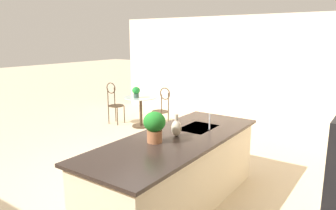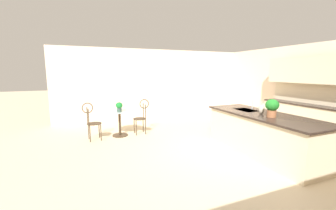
{
  "view_description": "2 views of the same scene",
  "coord_description": "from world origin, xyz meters",
  "px_view_note": "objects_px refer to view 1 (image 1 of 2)",
  "views": [
    {
      "loc": [
        3.47,
        2.93,
        2.15
      ],
      "look_at": [
        -0.91,
        -0.12,
        1.01
      ],
      "focal_mm": 33.7,
      "sensor_mm": 36.0,
      "label": 1
    },
    {
      "loc": [
        3.78,
        -2.9,
        1.86
      ],
      "look_at": [
        -1.13,
        -0.87,
        1.02
      ],
      "focal_mm": 22.75,
      "sensor_mm": 36.0,
      "label": 2
    }
  ],
  "objects_px": {
    "bistro_table": "(141,109)",
    "chair_near_window": "(162,107)",
    "vase_on_counter": "(176,128)",
    "potted_plant_counter_near": "(154,125)",
    "chair_by_island": "(114,101)",
    "potted_plant_on_table": "(136,92)"
  },
  "relations": [
    {
      "from": "bistro_table",
      "to": "chair_near_window",
      "type": "relative_size",
      "value": 0.77
    },
    {
      "from": "vase_on_counter",
      "to": "potted_plant_counter_near",
      "type": "bearing_deg",
      "value": -13.18
    },
    {
      "from": "vase_on_counter",
      "to": "bistro_table",
      "type": "bearing_deg",
      "value": -133.17
    },
    {
      "from": "bistro_table",
      "to": "chair_by_island",
      "type": "height_order",
      "value": "chair_by_island"
    },
    {
      "from": "bistro_table",
      "to": "potted_plant_counter_near",
      "type": "distance_m",
      "value": 3.98
    },
    {
      "from": "chair_near_window",
      "to": "vase_on_counter",
      "type": "distance_m",
      "value": 3.31
    },
    {
      "from": "potted_plant_on_table",
      "to": "potted_plant_counter_near",
      "type": "height_order",
      "value": "potted_plant_counter_near"
    },
    {
      "from": "chair_by_island",
      "to": "potted_plant_on_table",
      "type": "bearing_deg",
      "value": 89.57
    },
    {
      "from": "chair_near_window",
      "to": "chair_by_island",
      "type": "distance_m",
      "value": 1.41
    },
    {
      "from": "potted_plant_counter_near",
      "to": "vase_on_counter",
      "type": "relative_size",
      "value": 1.3
    },
    {
      "from": "bistro_table",
      "to": "chair_near_window",
      "type": "distance_m",
      "value": 0.66
    },
    {
      "from": "potted_plant_counter_near",
      "to": "vase_on_counter",
      "type": "xyz_separation_m",
      "value": [
        -0.35,
        0.08,
        -0.1
      ]
    },
    {
      "from": "bistro_table",
      "to": "potted_plant_on_table",
      "type": "distance_m",
      "value": 0.47
    },
    {
      "from": "potted_plant_counter_near",
      "to": "chair_by_island",
      "type": "bearing_deg",
      "value": -129.16
    },
    {
      "from": "bistro_table",
      "to": "potted_plant_on_table",
      "type": "height_order",
      "value": "potted_plant_on_table"
    },
    {
      "from": "chair_by_island",
      "to": "potted_plant_on_table",
      "type": "xyz_separation_m",
      "value": [
        0.01,
        0.74,
        0.32
      ]
    },
    {
      "from": "chair_near_window",
      "to": "potted_plant_counter_near",
      "type": "relative_size",
      "value": 2.78
    },
    {
      "from": "bistro_table",
      "to": "potted_plant_on_table",
      "type": "xyz_separation_m",
      "value": [
        0.14,
        -0.02,
        0.45
      ]
    },
    {
      "from": "bistro_table",
      "to": "chair_near_window",
      "type": "bearing_deg",
      "value": 88.52
    },
    {
      "from": "chair_by_island",
      "to": "potted_plant_counter_near",
      "type": "height_order",
      "value": "potted_plant_counter_near"
    },
    {
      "from": "bistro_table",
      "to": "potted_plant_on_table",
      "type": "bearing_deg",
      "value": -9.0
    },
    {
      "from": "potted_plant_counter_near",
      "to": "vase_on_counter",
      "type": "height_order",
      "value": "potted_plant_counter_near"
    }
  ]
}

